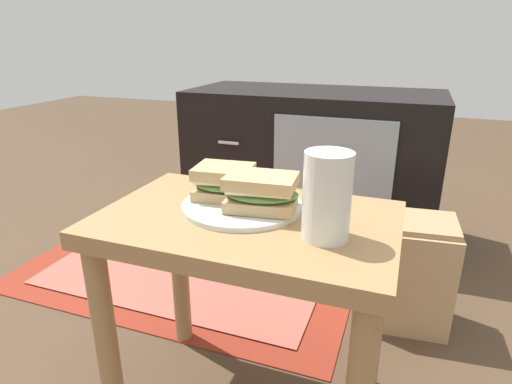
# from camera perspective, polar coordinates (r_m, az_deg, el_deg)

# --- Properties ---
(side_table) EXTENTS (0.56, 0.36, 0.46)m
(side_table) POSITION_cam_1_polar(r_m,az_deg,el_deg) (0.85, -1.16, -8.77)
(side_table) COLOR #A37A4C
(side_table) RESTS_ON ground
(tv_cabinet) EXTENTS (0.96, 0.46, 0.58)m
(tv_cabinet) POSITION_cam_1_polar(r_m,az_deg,el_deg) (1.75, 7.45, 3.78)
(tv_cabinet) COLOR black
(tv_cabinet) RESTS_ON ground
(area_rug) EXTENTS (1.14, 0.80, 0.01)m
(area_rug) POSITION_cam_1_polar(r_m,az_deg,el_deg) (1.59, -8.05, -9.20)
(area_rug) COLOR maroon
(area_rug) RESTS_ON ground
(plate) EXTENTS (0.24, 0.24, 0.01)m
(plate) POSITION_cam_1_polar(r_m,az_deg,el_deg) (0.85, -1.85, -1.76)
(plate) COLOR silver
(plate) RESTS_ON side_table
(sandwich_front) EXTENTS (0.13, 0.11, 0.07)m
(sandwich_front) POSITION_cam_1_polar(r_m,az_deg,el_deg) (0.86, -4.28, 1.33)
(sandwich_front) COLOR tan
(sandwich_front) RESTS_ON plate
(sandwich_back) EXTENTS (0.15, 0.12, 0.07)m
(sandwich_back) POSITION_cam_1_polar(r_m,az_deg,el_deg) (0.80, 0.70, 0.00)
(sandwich_back) COLOR tan
(sandwich_back) RESTS_ON plate
(beer_glass) EXTENTS (0.08, 0.08, 0.15)m
(beer_glass) POSITION_cam_1_polar(r_m,az_deg,el_deg) (0.71, 9.43, -0.86)
(beer_glass) COLOR silver
(beer_glass) RESTS_ON side_table
(paper_bag) EXTENTS (0.25, 0.19, 0.32)m
(paper_bag) POSITION_cam_1_polar(r_m,az_deg,el_deg) (1.29, 19.41, -10.04)
(paper_bag) COLOR tan
(paper_bag) RESTS_ON ground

